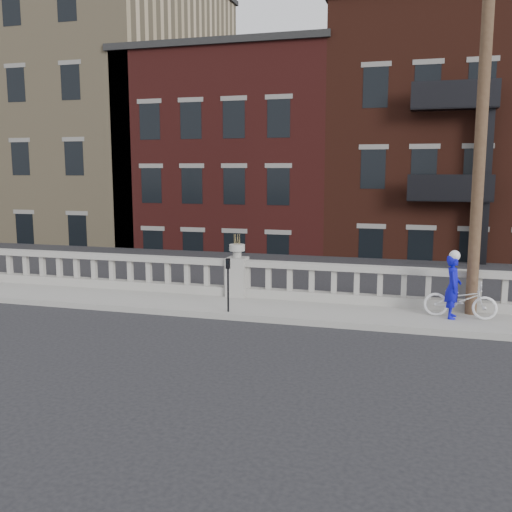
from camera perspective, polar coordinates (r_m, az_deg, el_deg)
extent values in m
plane|color=black|center=(12.68, -7.37, -8.40)|extent=(120.00, 120.00, 0.00)
cube|color=gray|center=(15.36, -2.96, -5.01)|extent=(32.00, 2.20, 0.15)
cube|color=gray|center=(16.19, -1.88, -3.56)|extent=(28.00, 0.34, 0.25)
cube|color=gray|center=(16.04, -1.90, -0.68)|extent=(28.00, 0.34, 0.16)
cube|color=gray|center=(16.11, -1.89, -2.08)|extent=(0.55, 0.55, 1.10)
cylinder|color=gray|center=(16.00, -1.90, 0.21)|extent=(0.24, 0.24, 0.20)
cylinder|color=gray|center=(15.97, -1.91, 0.85)|extent=(0.44, 0.44, 0.18)
cube|color=#605E59|center=(17.28, -1.48, -12.10)|extent=(36.00, 0.50, 5.15)
cube|color=black|center=(38.44, 8.21, -4.86)|extent=(80.00, 44.00, 0.50)
cube|color=#595651|center=(21.79, -3.27, -9.25)|extent=(16.00, 7.00, 4.00)
cube|color=#8B7A59|center=(38.81, -18.71, 10.16)|extent=(18.00, 16.00, 20.00)
cube|color=#451613|center=(32.34, -0.03, 5.68)|extent=(10.00, 14.00, 14.00)
cube|color=black|center=(32.75, -0.03, 18.27)|extent=(10.30, 14.30, 0.30)
cube|color=#39170F|center=(31.11, 18.11, 6.51)|extent=(10.00, 14.00, 15.50)
cube|color=black|center=(31.85, 18.82, 20.85)|extent=(10.30, 14.30, 0.30)
cylinder|color=#422D1E|center=(14.85, 21.71, 13.66)|extent=(0.28, 0.28, 10.00)
cylinder|color=black|center=(14.33, -2.80, -3.44)|extent=(0.05, 0.05, 1.10)
cube|color=black|center=(14.20, -2.83, -0.76)|extent=(0.10, 0.08, 0.26)
cube|color=black|center=(14.15, -2.88, -0.63)|extent=(0.06, 0.01, 0.08)
imported|color=white|center=(14.62, 19.74, -4.14)|extent=(1.73, 0.73, 0.89)
imported|color=#0C0CB5|center=(14.47, 19.10, -2.91)|extent=(0.40, 0.58, 1.54)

